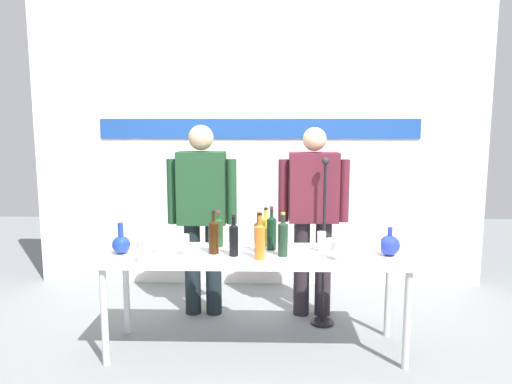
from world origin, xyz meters
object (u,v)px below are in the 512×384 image
at_px(wine_bottle_1, 214,236).
at_px(wine_glass_right_3, 377,245).
at_px(wine_bottle_3, 272,232).
at_px(wine_bottle_7, 266,229).
at_px(wine_glass_left_2, 156,238).
at_px(wine_glass_left_3, 185,241).
at_px(wine_glass_left_0, 142,248).
at_px(wine_glass_right_1, 331,245).
at_px(presenter_right, 313,210).
at_px(wine_glass_right_5, 342,237).
at_px(wine_bottle_6, 234,238).
at_px(wine_glass_left_1, 144,233).
at_px(microphone_stand, 323,271).
at_px(wine_glass_right_4, 350,231).
at_px(decanter_blue_left, 121,244).
at_px(display_table, 255,261).
at_px(wine_bottle_4, 283,237).
at_px(wine_glass_right_0, 339,246).
at_px(wine_bottle_0, 259,235).
at_px(decanter_blue_right, 389,245).
at_px(wine_glass_right_2, 322,238).
at_px(presenter_left, 202,208).
at_px(wine_bottle_2, 260,240).

height_order(wine_bottle_1, wine_glass_right_3, wine_bottle_1).
xyz_separation_m(wine_bottle_1, wine_bottle_3, (0.42, 0.12, 0.00)).
distance_m(wine_bottle_7, wine_glass_left_2, 0.84).
relative_size(wine_bottle_7, wine_glass_left_3, 1.92).
xyz_separation_m(wine_glass_left_0, wine_glass_right_1, (1.31, 0.13, -0.00)).
distance_m(presenter_right, wine_glass_right_5, 0.67).
relative_size(wine_bottle_1, wine_bottle_7, 1.07).
relative_size(wine_bottle_6, wine_glass_left_1, 1.96).
xyz_separation_m(wine_bottle_3, microphone_stand, (0.44, 0.38, -0.42)).
height_order(wine_bottle_7, wine_glass_left_2, wine_bottle_7).
xyz_separation_m(wine_bottle_6, wine_glass_right_4, (0.88, 0.30, -0.01)).
xyz_separation_m(decanter_blue_left, wine_glass_left_0, (0.21, -0.21, 0.03)).
bearing_deg(wine_glass_right_5, wine_glass_right_4, 64.85).
distance_m(display_table, wine_glass_right_5, 0.66).
height_order(display_table, decanter_blue_left, decanter_blue_left).
xyz_separation_m(wine_bottle_4, wine_glass_right_3, (0.64, -0.12, -0.02)).
distance_m(display_table, wine_bottle_1, 0.36).
xyz_separation_m(wine_glass_left_1, wine_glass_right_4, (1.58, 0.09, 0.01)).
distance_m(display_table, wine_glass_right_0, 0.64).
height_order(wine_bottle_4, wine_glass_left_2, wine_bottle_4).
xyz_separation_m(wine_bottle_0, wine_glass_right_1, (0.51, -0.14, -0.03)).
distance_m(wine_bottle_3, wine_glass_right_3, 0.78).
bearing_deg(wine_bottle_3, wine_glass_left_0, -158.27).
xyz_separation_m(decanter_blue_right, wine_glass_right_2, (-0.48, 0.08, 0.03)).
relative_size(display_table, wine_bottle_3, 6.73).
xyz_separation_m(wine_glass_right_0, wine_glass_right_1, (-0.05, 0.07, -0.01)).
xyz_separation_m(wine_glass_right_0, wine_glass_right_2, (-0.10, 0.24, -0.00)).
bearing_deg(wine_glass_right_1, presenter_left, 141.85).
bearing_deg(wine_glass_right_0, wine_bottle_3, 147.71).
bearing_deg(presenter_left, wine_glass_right_1, -38.15).
distance_m(display_table, microphone_stand, 0.77).
distance_m(wine_glass_left_2, wine_glass_left_3, 0.23).
relative_size(wine_glass_right_4, wine_glass_right_5, 1.03).
xyz_separation_m(wine_bottle_2, wine_glass_left_3, (-0.54, 0.08, -0.03)).
bearing_deg(decanter_blue_left, wine_glass_right_0, -5.51).
xyz_separation_m(wine_bottle_2, wine_glass_right_5, (0.60, 0.19, -0.03)).
relative_size(presenter_left, wine_bottle_1, 5.28).
bearing_deg(wine_glass_right_5, wine_bottle_0, -179.46).
height_order(wine_glass_right_1, wine_glass_right_4, wine_glass_right_4).
relative_size(wine_bottle_7, wine_glass_right_1, 2.12).
relative_size(wine_glass_right_0, microphone_stand, 0.11).
relative_size(display_table, wine_glass_left_1, 14.36).
xyz_separation_m(presenter_right, wine_bottle_2, (-0.45, -0.84, -0.06)).
distance_m(decanter_blue_left, wine_glass_right_5, 1.62).
bearing_deg(wine_bottle_7, wine_bottle_0, -104.18).
xyz_separation_m(wine_glass_right_2, wine_glass_right_5, (0.15, -0.01, 0.00)).
relative_size(wine_bottle_6, wine_glass_right_1, 2.16).
bearing_deg(wine_glass_left_2, wine_bottle_1, 0.31).
bearing_deg(presenter_left, wine_glass_right_5, -30.12).
bearing_deg(wine_glass_right_2, presenter_right, 90.22).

